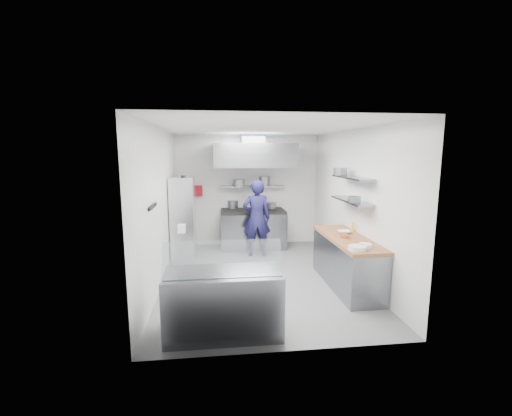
{
  "coord_description": "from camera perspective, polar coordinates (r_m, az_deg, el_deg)",
  "views": [
    {
      "loc": [
        -0.8,
        -6.22,
        2.37
      ],
      "look_at": [
        0.0,
        0.6,
        1.25
      ],
      "focal_mm": 24.0,
      "sensor_mm": 36.0,
      "label": 1
    }
  ],
  "objects": [
    {
      "name": "chef",
      "position": [
        7.81,
        0.11,
        -1.73
      ],
      "size": [
        0.65,
        0.43,
        1.76
      ],
      "primitive_type": "imported",
      "rotation": [
        0.0,
        0.0,
        3.12
      ],
      "color": "#16153F",
      "rests_on": "floor"
    },
    {
      "name": "wall_shelf_upper",
      "position": [
        6.42,
        15.74,
        4.9
      ],
      "size": [
        0.3,
        1.3,
        0.04
      ],
      "primitive_type": "cube",
      "color": "gray",
      "rests_on": "wall_right"
    },
    {
      "name": "prep_counter_base",
      "position": [
        6.37,
        14.83,
        -8.88
      ],
      "size": [
        0.62,
        2.0,
        0.84
      ],
      "primitive_type": "cube",
      "color": "gray",
      "rests_on": "floor"
    },
    {
      "name": "shelf_pot_a",
      "position": [
        8.36,
        -2.86,
        4.17
      ],
      "size": [
        0.28,
        0.28,
        0.18
      ],
      "primitive_type": "cylinder",
      "color": "slate",
      "rests_on": "over_range_shelf"
    },
    {
      "name": "wall_back",
      "position": [
        8.81,
        -1.45,
        2.94
      ],
      "size": [
        3.6,
        2.8,
        0.02
      ],
      "primitive_type": "cube",
      "rotation": [
        1.57,
        0.0,
        0.0
      ],
      "color": "white",
      "rests_on": "floor"
    },
    {
      "name": "ceiling",
      "position": [
        6.28,
        0.66,
        13.19
      ],
      "size": [
        5.0,
        5.0,
        0.0
      ],
      "primitive_type": "plane",
      "rotation": [
        3.14,
        0.0,
        0.0
      ],
      "color": "silver",
      "rests_on": "wall_back"
    },
    {
      "name": "stock_pot_left",
      "position": [
        8.74,
        -3.87,
        0.62
      ],
      "size": [
        0.27,
        0.27,
        0.2
      ],
      "primitive_type": "cylinder",
      "color": "slate",
      "rests_on": "cooktop"
    },
    {
      "name": "over_range_shelf",
      "position": [
        8.65,
        -0.69,
        3.62
      ],
      "size": [
        1.6,
        0.3,
        0.04
      ],
      "primitive_type": "cube",
      "color": "gray",
      "rests_on": "wall_back"
    },
    {
      "name": "plate_stack_a",
      "position": [
        5.47,
        16.53,
        -6.38
      ],
      "size": [
        0.27,
        0.27,
        0.06
      ],
      "primitive_type": "cylinder",
      "color": "white",
      "rests_on": "prep_counter_top"
    },
    {
      "name": "wall_front",
      "position": [
        3.92,
        5.33,
        -5.06
      ],
      "size": [
        3.6,
        2.8,
        0.02
      ],
      "primitive_type": "cube",
      "rotation": [
        -1.57,
        0.0,
        0.0
      ],
      "color": "white",
      "rests_on": "floor"
    },
    {
      "name": "knife_strip",
      "position": [
        5.47,
        -16.88,
        0.25
      ],
      "size": [
        0.04,
        0.55,
        0.05
      ],
      "primitive_type": "cube",
      "color": "black",
      "rests_on": "wall_left"
    },
    {
      "name": "wall_left",
      "position": [
        6.37,
        -15.64,
        0.17
      ],
      "size": [
        2.8,
        5.0,
        0.02
      ],
      "primitive_type": "cube",
      "rotation": [
        1.57,
        0.0,
        1.57
      ],
      "color": "white",
      "rests_on": "floor"
    },
    {
      "name": "display_glass",
      "position": [
        4.3,
        -5.55,
        -8.37
      ],
      "size": [
        1.47,
        0.19,
        0.42
      ],
      "primitive_type": "cube",
      "rotation": [
        -0.38,
        0.0,
        0.0
      ],
      "color": "silver",
      "rests_on": "display_case"
    },
    {
      "name": "wall_shelf_lower",
      "position": [
        6.46,
        15.57,
        1.19
      ],
      "size": [
        0.3,
        1.3,
        0.04
      ],
      "primitive_type": "cube",
      "color": "gray",
      "rests_on": "wall_right"
    },
    {
      "name": "gas_range",
      "position": [
        8.58,
        -0.51,
        -3.66
      ],
      "size": [
        1.6,
        0.8,
        0.9
      ],
      "primitive_type": "cube",
      "color": "gray",
      "rests_on": "floor"
    },
    {
      "name": "cooktop",
      "position": [
        8.49,
        -0.52,
        -0.5
      ],
      "size": [
        1.57,
        0.78,
        0.06
      ],
      "primitive_type": "cube",
      "color": "black",
      "rests_on": "gas_range"
    },
    {
      "name": "stock_pot_right",
      "position": [
        8.67,
        2.54,
        0.43
      ],
      "size": [
        0.26,
        0.26,
        0.16
      ],
      "primitive_type": "cylinder",
      "color": "slate",
      "rests_on": "cooktop"
    },
    {
      "name": "wire_rack",
      "position": [
        7.72,
        -12.01,
        -1.73
      ],
      "size": [
        0.5,
        0.9,
        1.85
      ],
      "primitive_type": "cube",
      "color": "silver",
      "rests_on": "floor"
    },
    {
      "name": "rack_bin_a",
      "position": [
        7.32,
        -12.28,
        -3.33
      ],
      "size": [
        0.16,
        0.2,
        0.18
      ],
      "primitive_type": "cube",
      "color": "white",
      "rests_on": "wire_rack"
    },
    {
      "name": "shelf_pot_b",
      "position": [
        8.78,
        1.4,
        4.55
      ],
      "size": [
        0.28,
        0.28,
        0.22
      ],
      "primitive_type": "cylinder",
      "color": "slate",
      "rests_on": "over_range_shelf"
    },
    {
      "name": "rack_jar",
      "position": [
        7.41,
        -11.98,
        4.66
      ],
      "size": [
        0.11,
        0.11,
        0.18
      ],
      "primitive_type": "cylinder",
      "color": "black",
      "rests_on": "wire_rack"
    },
    {
      "name": "rack_bin_b",
      "position": [
        7.59,
        -12.15,
        0.96
      ],
      "size": [
        0.13,
        0.16,
        0.14
      ],
      "primitive_type": "cube",
      "color": "yellow",
      "rests_on": "wire_rack"
    },
    {
      "name": "squeeze_bottle",
      "position": [
        6.68,
        15.77,
        -3.0
      ],
      "size": [
        0.05,
        0.05,
        0.18
      ],
      "primitive_type": "cylinder",
      "color": "yellow",
      "rests_on": "prep_counter_top"
    },
    {
      "name": "red_firebox",
      "position": [
        8.72,
        -9.63,
        2.88
      ],
      "size": [
        0.22,
        0.1,
        0.26
      ],
      "primitive_type": "cube",
      "color": "#AD0D1B",
      "rests_on": "wall_back"
    },
    {
      "name": "copper_pan",
      "position": [
        6.14,
        14.57,
        -4.59
      ],
      "size": [
        0.14,
        0.14,
        0.06
      ],
      "primitive_type": "cylinder",
      "color": "#D36E3B",
      "rests_on": "prep_counter_top"
    },
    {
      "name": "wall_right",
      "position": [
        6.81,
        15.83,
        0.73
      ],
      "size": [
        2.8,
        5.0,
        0.02
      ],
      "primitive_type": "cube",
      "rotation": [
        1.57,
        0.0,
        -1.57
      ],
      "color": "white",
      "rests_on": "floor"
    },
    {
      "name": "extractor_hood",
      "position": [
        8.19,
        -0.4,
        8.77
      ],
      "size": [
        1.9,
        1.15,
        0.55
      ],
      "primitive_type": "cube",
      "color": "gray",
      "rests_on": "wall_back"
    },
    {
      "name": "hood_duct",
      "position": [
        8.42,
        -0.57,
        11.37
      ],
      "size": [
        0.55,
        0.55,
        0.24
      ],
      "primitive_type": "cube",
      "color": "slate",
      "rests_on": "extractor_hood"
    },
    {
      "name": "stock_pot_mid",
      "position": [
        8.72,
        0.46,
        0.75
      ],
      "size": [
        0.31,
        0.31,
        0.24
      ],
      "primitive_type": "cylinder",
      "color": "slate",
      "rests_on": "cooktop"
    },
    {
      "name": "prep_counter_top",
      "position": [
        6.25,
        15.0,
        -4.95
      ],
      "size": [
        0.65,
        2.04,
        0.06
      ],
      "primitive_type": "cube",
      "color": "#975E3C",
      "rests_on": "prep_counter_base"
    },
    {
      "name": "shelf_pot_c",
      "position": [
        6.13,
        16.09,
        1.41
      ],
      "size": [
        0.22,
        0.22,
        0.1
      ],
      "primitive_type": "cylinder",
      "color": "slate",
      "rests_on": "wall_shelf_lower"
    },
    {
      "name": "shelf_pot_d",
      "position": [
        6.76,
        13.88,
        5.95
      ],
      "size": [
        0.26,
        0.26,
        0.14
      ],
      "primitive_type": "cylinder",
      "color": "slate",
      "rests_on": "wall_shelf_upper"
    },
    {
      "name": "floor",
      "position": [
        6.7,
        0.61,
        -11.44
      ],
      "size": [
        5.0,
        5.0,
        0.0
      ],
      "primitive_type": "plane",
      "color": "#5E5E60",
      "rests_on": "ground"
    },
    {
      "name": "plate_stack_b",
      "position": [
        5.63,
        17.71,
        -5.98
      ],
      "size": [
        0.2,
        0.2,
        0.06
      ],
      "primitive_type": "cylinder",
      "color": "white",
      "rests_on": "prep_counter_top"
    },
    {
      "name": "display_case",
      "position": [
        4.64,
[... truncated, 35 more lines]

